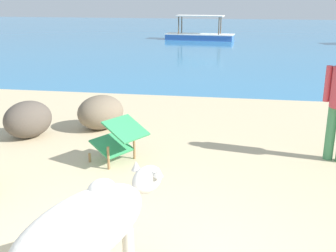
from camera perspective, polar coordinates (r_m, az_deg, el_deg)
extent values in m
cube|color=teal|center=(24.94, 7.50, 11.93)|extent=(60.00, 36.00, 0.03)
cylinder|color=beige|center=(3.91, -8.73, -15.72)|extent=(0.10, 0.10, 0.50)
ellipsoid|color=beige|center=(3.39, -11.61, -13.58)|extent=(1.02, 1.45, 0.54)
ellipsoid|color=beige|center=(3.90, -2.87, -7.31)|extent=(0.35, 0.42, 0.25)
cone|color=beige|center=(3.93, -4.39, -5.42)|extent=(0.12, 0.12, 0.09)
cone|color=beige|center=(3.79, -1.34, -6.27)|extent=(0.12, 0.12, 0.09)
ellipsoid|color=beige|center=(3.42, -9.01, -8.65)|extent=(0.30, 0.32, 0.18)
cylinder|color=olive|center=(6.29, -10.64, -4.26)|extent=(0.04, 0.04, 0.14)
cylinder|color=olive|center=(6.60, -7.18, -3.00)|extent=(0.04, 0.04, 0.14)
cylinder|color=olive|center=(5.96, -8.14, -4.36)|extent=(0.04, 0.04, 0.34)
cylinder|color=olive|center=(6.29, -4.63, -3.02)|extent=(0.04, 0.04, 0.34)
cube|color=#339356|center=(6.24, -7.68, -2.62)|extent=(0.64, 0.67, 0.21)
cube|color=#339356|center=(5.91, -5.75, -0.34)|extent=(0.66, 0.68, 0.23)
cylinder|color=#428956|center=(6.64, 21.30, -0.90)|extent=(0.14, 0.14, 0.82)
cylinder|color=#CC3D47|center=(6.48, 20.98, 5.41)|extent=(0.09, 0.09, 0.52)
ellipsoid|color=#756651|center=(7.73, -9.18, 1.87)|extent=(1.10, 1.14, 0.62)
ellipsoid|color=brown|center=(7.55, -18.57, 0.85)|extent=(1.01, 1.06, 0.64)
cube|color=#3866B7|center=(23.19, 4.33, 11.99)|extent=(3.68, 1.39, 0.28)
cube|color=white|center=(23.18, 4.34, 12.39)|extent=(3.75, 1.45, 0.04)
cylinder|color=brown|center=(23.36, 7.21, 13.46)|extent=(0.06, 0.06, 0.95)
cylinder|color=brown|center=(22.60, 6.96, 13.33)|extent=(0.06, 0.06, 0.95)
cylinder|color=brown|center=(23.72, 1.89, 13.65)|extent=(0.06, 0.06, 0.95)
cylinder|color=brown|center=(22.97, 1.46, 13.52)|extent=(0.06, 0.06, 0.95)
cube|color=silver|center=(23.11, 4.39, 14.76)|extent=(2.59, 1.14, 0.06)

